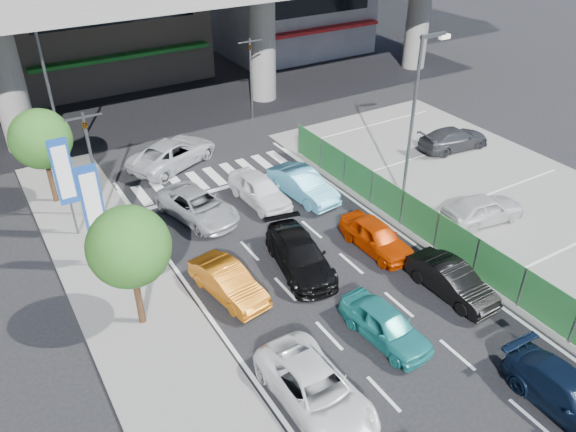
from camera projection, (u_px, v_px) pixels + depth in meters
ground at (365, 320)px, 20.46m from camera, size 120.00×120.00×0.00m
parking_lot at (522, 212)px, 26.72m from camera, size 12.00×28.00×0.06m
sidewalk_left at (143, 322)px, 20.26m from camera, size 4.00×30.00×0.12m
fence_run at (454, 243)px, 23.04m from camera, size 0.16×22.00×1.80m
traffic_light_left at (88, 140)px, 24.34m from camera, size 1.60×1.24×5.20m
traffic_light_right at (250, 59)px, 34.55m from camera, size 1.60×1.24×5.20m
street_lamp_right at (417, 107)px, 25.42m from camera, size 1.65×0.22×8.00m
street_lamp_left at (51, 83)px, 28.19m from camera, size 1.65×0.22×8.00m
signboard_near at (93, 204)px, 21.47m from camera, size 0.80×0.14×4.70m
signboard_far at (64, 175)px, 23.47m from camera, size 0.80×0.14×4.70m
tree_near at (129, 247)px, 18.49m from camera, size 2.80×2.80×4.80m
tree_far at (41, 139)px, 25.75m from camera, size 2.80×2.80×4.80m
minivan_navy_back at (570, 396)px, 16.76m from camera, size 1.81×4.27×1.23m
sedan_white_mid_left at (316, 389)px, 16.94m from camera, size 2.16×4.61×1.28m
taxi_teal_mid at (385, 324)px, 19.35m from camera, size 1.75×3.79×1.26m
hatch_black_mid_right at (452, 281)px, 21.38m from camera, size 1.46×3.86×1.26m
taxi_orange_left at (228, 282)px, 21.33m from camera, size 1.93×3.91×1.23m
sedan_black_mid at (300, 255)px, 22.73m from camera, size 2.71×4.86×1.33m
taxi_orange_right at (376, 236)px, 23.90m from camera, size 1.60×3.80×1.28m
wagon_silver_front_left at (198, 206)px, 26.06m from camera, size 3.09×4.92×1.27m
sedan_white_front_mid at (260, 190)px, 27.24m from camera, size 1.83×4.12×1.38m
kei_truck_front_right at (303, 185)px, 27.66m from camera, size 1.96×4.34×1.38m
crossing_wagon_silver at (173, 153)px, 30.60m from camera, size 5.79×4.41×1.46m
parked_sedan_white at (483, 209)px, 25.64m from camera, size 4.14×2.11×1.35m
parked_sedan_dgrey at (454, 139)px, 32.32m from camera, size 4.46×2.13×1.26m
traffic_cone at (421, 226)px, 25.04m from camera, size 0.35×0.35×0.64m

